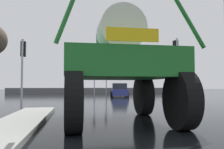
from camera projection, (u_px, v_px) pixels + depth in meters
name	position (u px, v px, depth m)	size (l,w,h in m)	color
ground_plane	(97.00, 100.00, 20.50)	(120.00, 120.00, 0.00)	black
median_island	(21.00, 121.00, 7.95)	(1.45, 8.33, 0.15)	gray
oversize_sprayer	(117.00, 68.00, 8.28)	(4.29, 5.38, 4.51)	black
sedan_ahead	(119.00, 90.00, 26.75)	(2.22, 4.26, 1.52)	navy
traffic_signal_near_left	(23.00, 58.00, 13.12)	(0.24, 0.54, 3.82)	#A8AAAF
traffic_signal_near_right	(176.00, 57.00, 14.45)	(0.24, 0.54, 4.13)	#A8AAAF
traffic_signal_far_left	(106.00, 76.00, 28.43)	(0.24, 0.55, 3.28)	#A8AAAF
traffic_signal_far_right	(94.00, 74.00, 28.23)	(0.24, 0.55, 3.67)	#A8AAAF
roadside_barrier	(88.00, 91.00, 37.46)	(24.83, 0.24, 0.90)	#59595B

